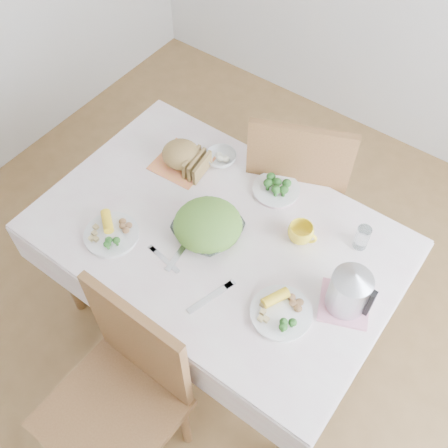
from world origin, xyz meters
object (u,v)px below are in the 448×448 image
Objects in this scene: dinner_plate_right at (281,313)px; salad_bowl at (208,229)px; chair_near at (113,417)px; dining_table at (218,280)px; chair_far at (296,186)px; dinner_plate_left at (112,235)px; electric_kettle at (350,289)px; yellow_mug at (301,233)px.

salad_bowl is at bearing 163.28° from dinner_plate_right.
chair_near is at bearing -119.48° from dinner_plate_right.
dining_table is 0.66m from chair_far.
salad_bowl is 1.13× the size of dinner_plate_right.
salad_bowl reaches higher than dining_table.
dinner_plate_left is 0.99m from electric_kettle.
chair_near is 9.70× the size of yellow_mug.
electric_kettle reaches higher than dinner_plate_right.
chair_near is 1.04m from electric_kettle.
salad_bowl is (-0.10, 0.75, 0.33)m from chair_near.
salad_bowl is (-0.03, -0.03, 0.42)m from dining_table.
dinner_plate_left is at bearing 178.98° from electric_kettle.
chair_far is at bearing 115.95° from dinner_plate_right.
dining_table is at bearing 38.36° from dinner_plate_left.
chair_near reaches higher than yellow_mug.
chair_far is (-0.05, 1.44, 0.00)m from chair_near.
salad_bowl is 0.40m from dinner_plate_left.
dining_table is 0.42m from salad_bowl.
dinner_plate_right is 0.36m from yellow_mug.
chair_far is at bearing 85.92° from salad_bowl.
chair_far is 5.05× the size of electric_kettle.
dinner_plate_left is (-0.32, -0.25, -0.02)m from salad_bowl.
dining_table is 5.23× the size of salad_bowl.
dinner_plate_right is (0.40, -0.82, 0.31)m from chair_far.
chair_far reaches higher than chair_near.
dinner_plate_left is at bearing -142.05° from salad_bowl.
electric_kettle is at bearing -28.55° from yellow_mug.
chair_near reaches higher than salad_bowl.
chair_far is at bearing 68.53° from dinner_plate_left.
salad_bowl is 1.27× the size of electric_kettle.
dinner_plate_left is 2.15× the size of yellow_mug.
salad_bowl is at bearing 37.95° from dinner_plate_left.
chair_near is 0.72m from dinner_plate_left.
yellow_mug is at bearing 96.72° from chair_far.
salad_bowl is 1.16× the size of dinner_plate_left.
chair_near is 0.83m from salad_bowl.
yellow_mug is (0.64, 0.45, 0.03)m from dinner_plate_left.
yellow_mug is (0.22, 0.96, 0.34)m from chair_near.
dinner_plate_left is at bearing 130.29° from chair_near.
yellow_mug is at bearing 31.23° from dining_table.
electric_kettle reaches higher than salad_bowl.
electric_kettle is at bearing 17.23° from dinner_plate_left.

